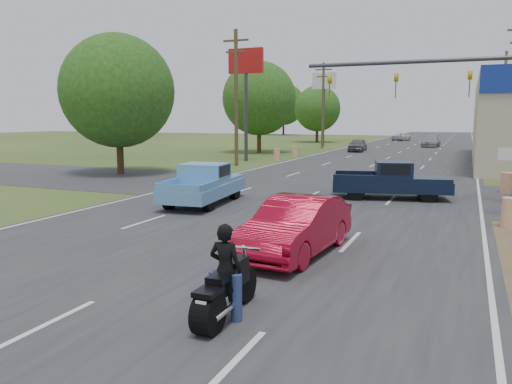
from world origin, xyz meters
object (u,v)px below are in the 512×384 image
at_px(red_convertible, 296,227).
at_px(distant_car_silver, 431,141).
at_px(distant_car_grey, 358,145).
at_px(rider, 226,275).
at_px(distant_car_white, 402,137).
at_px(motorcycle, 224,293).
at_px(navy_pickup, 393,180).
at_px(blue_pickup, 205,183).

bearing_deg(red_convertible, distant_car_silver, 95.07).
distance_m(red_convertible, distant_car_grey, 42.02).
height_order(rider, distant_car_white, rider).
height_order(motorcycle, distant_car_silver, distant_car_silver).
height_order(red_convertible, distant_car_silver, red_convertible).
xyz_separation_m(motorcycle, rider, (-0.00, 0.07, 0.31)).
height_order(motorcycle, distant_car_white, distant_car_white).
distance_m(distant_car_grey, distant_car_silver, 14.26).
bearing_deg(red_convertible, navy_pickup, 88.98).
bearing_deg(blue_pickup, distant_car_grey, 85.12).
distance_m(distant_car_silver, distant_car_white, 17.26).
bearing_deg(distant_car_silver, red_convertible, -86.25).
relative_size(red_convertible, distant_car_grey, 1.11).
relative_size(rider, distant_car_white, 0.37).
xyz_separation_m(blue_pickup, navy_pickup, (7.13, 4.41, -0.01)).
xyz_separation_m(motorcycle, blue_pickup, (-6.29, 10.74, 0.34)).
xyz_separation_m(red_convertible, distant_car_white, (-5.83, 70.44, -0.13)).
bearing_deg(distant_car_grey, rider, -84.11).
height_order(navy_pickup, distant_car_grey, navy_pickup).
xyz_separation_m(red_convertible, blue_pickup, (-6.08, 6.07, 0.11)).
xyz_separation_m(rider, navy_pickup, (0.84, 15.08, 0.02)).
bearing_deg(navy_pickup, distant_car_silver, 168.81).
bearing_deg(rider, red_convertible, -87.76).
xyz_separation_m(rider, distant_car_silver, (-0.52, 58.69, -0.12)).
bearing_deg(distant_car_white, blue_pickup, 99.66).
bearing_deg(rider, blue_pickup, -59.91).
relative_size(red_convertible, distant_car_white, 1.03).
bearing_deg(distant_car_grey, blue_pickup, -91.56).
relative_size(blue_pickup, distant_car_grey, 1.29).
bearing_deg(distant_car_grey, distant_car_white, 84.98).
distance_m(motorcycle, distant_car_white, 75.35).
distance_m(red_convertible, motorcycle, 4.68).
height_order(red_convertible, distant_car_white, red_convertible).
bearing_deg(distant_car_white, rider, 104.48).
xyz_separation_m(blue_pickup, distant_car_grey, (-0.83, 35.38, -0.16)).
bearing_deg(blue_pickup, distant_car_silver, 76.92).
relative_size(motorcycle, distant_car_grey, 0.56).
xyz_separation_m(rider, distant_car_white, (-6.04, 75.04, -0.21)).
bearing_deg(motorcycle, red_convertible, 92.20).
xyz_separation_m(red_convertible, distant_car_silver, (-0.31, 54.09, -0.04)).
xyz_separation_m(rider, blue_pickup, (-6.29, 10.67, 0.03)).
height_order(distant_car_grey, distant_car_white, distant_car_grey).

